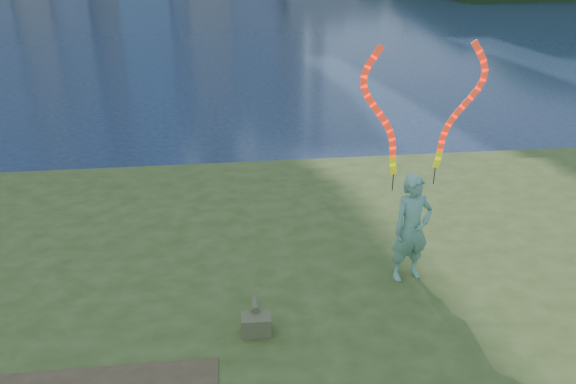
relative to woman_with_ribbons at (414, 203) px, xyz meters
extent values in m
plane|color=#18243D|center=(-2.60, 0.04, -2.19)|extent=(320.00, 320.00, 0.00)
cube|color=#374619|center=(-2.60, -1.96, -1.54)|extent=(14.00, 12.00, 0.30)
imported|color=#1D744A|center=(0.00, -0.03, -0.45)|extent=(0.77, 0.59, 1.89)
cylinder|color=black|center=(-0.37, 0.02, 0.39)|extent=(0.02, 0.02, 0.30)
cylinder|color=black|center=(0.36, 0.19, 0.39)|extent=(0.02, 0.02, 0.30)
cube|color=#4C472C|center=(-2.64, -1.19, -1.24)|extent=(0.44, 0.30, 0.31)
cylinder|color=#4C472C|center=(-2.64, -0.98, -1.03)|extent=(0.11, 0.29, 0.10)
camera|label=1|loc=(-2.92, -7.74, 4.10)|focal=35.00mm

